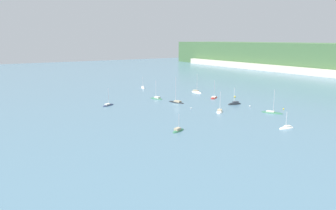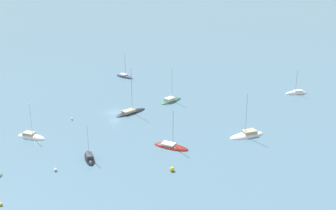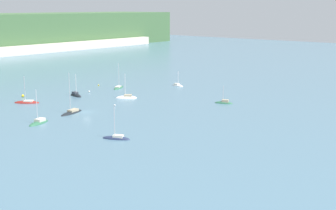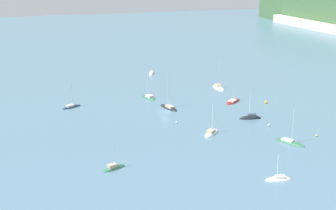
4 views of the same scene
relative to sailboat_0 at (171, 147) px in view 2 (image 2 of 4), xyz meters
name	(u,v)px [view 2 (image 2 of 4)]	position (x,y,z in m)	size (l,w,h in m)	color
ground_plane	(114,112)	(3.41, -24.62, -0.07)	(600.00, 600.00, 0.00)	slate
sailboat_0	(171,147)	(0.00, 0.00, 0.00)	(6.95, 7.99, 9.26)	maroon
sailboat_1	(247,136)	(-17.87, 2.80, 0.05)	(8.75, 3.52, 11.03)	silver
sailboat_2	(125,77)	(-10.51, -51.22, 0.03)	(4.58, 6.79, 8.32)	#232D4C
sailboat_3	(171,101)	(-13.17, -25.07, 0.07)	(7.76, 4.72, 9.64)	#2D6647
sailboat_4	(31,137)	(25.51, -18.80, 0.03)	(6.44, 6.79, 9.15)	white
sailboat_7	(131,113)	(-0.12, -22.24, 0.06)	(9.31, 4.60, 12.23)	black
sailboat_8	(89,159)	(17.30, -2.82, 0.05)	(3.08, 6.84, 8.42)	black
sailboat_10	(296,94)	(-47.60, -14.06, 0.01)	(6.62, 3.66, 7.98)	white
mooring_buoy_0	(1,204)	(36.07, 6.60, 0.21)	(0.55, 0.55, 0.55)	yellow
mooring_buoy_1	(55,170)	(24.73, -1.02, 0.24)	(0.62, 0.62, 0.62)	white
mooring_buoy_2	(72,119)	(14.44, -24.74, 0.20)	(0.54, 0.54, 0.54)	white
mooring_buoy_3	(172,169)	(4.74, 9.38, 0.38)	(0.89, 0.89, 0.89)	yellow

